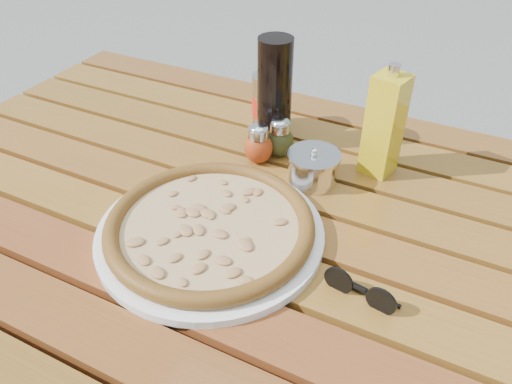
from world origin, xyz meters
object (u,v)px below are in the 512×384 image
at_px(sunglasses, 360,290).
at_px(oregano_shaker, 280,138).
at_px(dark_bottle, 275,95).
at_px(pizza, 210,225).
at_px(pepper_shaker, 258,144).
at_px(soda_can, 268,103).
at_px(parmesan_tin, 313,167).
at_px(table, 251,245).
at_px(olive_oil_cruet, 384,125).
at_px(plate, 210,233).

bearing_deg(sunglasses, oregano_shaker, 140.61).
bearing_deg(dark_bottle, pizza, -84.58).
relative_size(pizza, pepper_shaker, 5.06).
distance_m(dark_bottle, soda_can, 0.08).
height_order(pepper_shaker, parmesan_tin, pepper_shaker).
bearing_deg(pizza, oregano_shaker, 90.17).
bearing_deg(pizza, parmesan_tin, 66.92).
height_order(table, olive_oil_cruet, olive_oil_cruet).
bearing_deg(dark_bottle, table, -74.81).
distance_m(table, oregano_shaker, 0.22).
bearing_deg(soda_can, oregano_shaker, -51.96).
xyz_separation_m(dark_bottle, soda_can, (-0.04, 0.05, -0.05)).
relative_size(table, parmesan_tin, 11.32).
bearing_deg(dark_bottle, sunglasses, -48.44).
distance_m(pizza, pepper_shaker, 0.23).
bearing_deg(olive_oil_cruet, plate, -121.64).
height_order(dark_bottle, soda_can, dark_bottle).
bearing_deg(table, olive_oil_cruet, 54.78).
xyz_separation_m(pepper_shaker, soda_can, (-0.04, 0.12, 0.02)).
height_order(oregano_shaker, soda_can, soda_can).
bearing_deg(oregano_shaker, parmesan_tin, -30.90).
height_order(pizza, oregano_shaker, oregano_shaker).
bearing_deg(pepper_shaker, plate, -83.07).
xyz_separation_m(olive_oil_cruet, sunglasses, (0.06, -0.32, -0.08)).
relative_size(table, olive_oil_cruet, 6.67).
relative_size(olive_oil_cruet, sunglasses, 1.89).
xyz_separation_m(plate, olive_oil_cruet, (0.19, 0.30, 0.09)).
bearing_deg(oregano_shaker, plate, -89.83).
distance_m(pizza, soda_can, 0.36).
xyz_separation_m(pizza, parmesan_tin, (0.09, 0.21, 0.01)).
height_order(table, pizza, pizza).
height_order(pepper_shaker, olive_oil_cruet, olive_oil_cruet).
height_order(soda_can, olive_oil_cruet, olive_oil_cruet).
distance_m(table, pepper_shaker, 0.19).
height_order(table, sunglasses, sunglasses).
relative_size(pizza, sunglasses, 3.73).
distance_m(dark_bottle, sunglasses, 0.43).
relative_size(plate, pepper_shaker, 4.39).
xyz_separation_m(pepper_shaker, parmesan_tin, (0.12, -0.02, -0.01)).
relative_size(plate, parmesan_tin, 2.91).
xyz_separation_m(oregano_shaker, soda_can, (-0.07, 0.08, 0.02)).
bearing_deg(table, dark_bottle, 105.19).
bearing_deg(olive_oil_cruet, oregano_shaker, -169.45).
height_order(soda_can, sunglasses, soda_can).
xyz_separation_m(plate, pizza, (-0.00, 0.00, 0.02)).
xyz_separation_m(oregano_shaker, dark_bottle, (-0.03, 0.03, 0.07)).
xyz_separation_m(pizza, sunglasses, (0.25, -0.02, -0.01)).
xyz_separation_m(dark_bottle, sunglasses, (0.28, -0.31, -0.09)).
bearing_deg(oregano_shaker, pizza, -89.83).
relative_size(table, pepper_shaker, 17.07).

